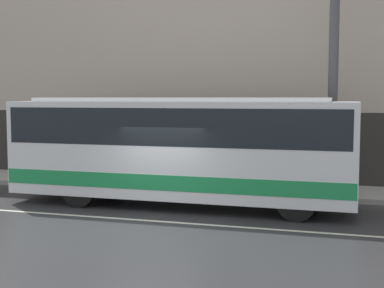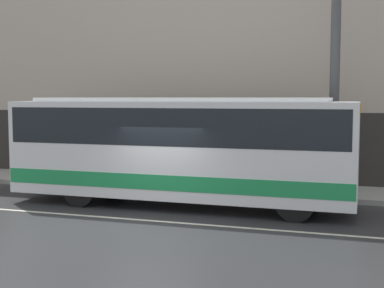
# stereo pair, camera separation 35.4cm
# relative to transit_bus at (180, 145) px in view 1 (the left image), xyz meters

# --- Properties ---
(ground_plane) EXTENTS (60.00, 60.00, 0.00)m
(ground_plane) POSITION_rel_transit_bus_xyz_m (-0.13, -2.19, -1.88)
(ground_plane) COLOR #2D2D30
(sidewalk) EXTENTS (60.00, 2.70, 0.17)m
(sidewalk) POSITION_rel_transit_bus_xyz_m (-0.13, 3.16, -1.80)
(sidewalk) COLOR #A09E99
(sidewalk) RESTS_ON ground_plane
(building_facade) EXTENTS (60.00, 0.35, 11.43)m
(building_facade) POSITION_rel_transit_bus_xyz_m (-0.13, 4.65, 3.63)
(building_facade) COLOR #B7A899
(building_facade) RESTS_ON ground_plane
(lane_stripe) EXTENTS (54.00, 0.14, 0.01)m
(lane_stripe) POSITION_rel_transit_bus_xyz_m (-0.13, -2.19, -1.88)
(lane_stripe) COLOR beige
(lane_stripe) RESTS_ON ground_plane
(transit_bus) EXTENTS (10.57, 2.51, 3.35)m
(transit_bus) POSITION_rel_transit_bus_xyz_m (0.00, 0.00, 0.00)
(transit_bus) COLOR white
(transit_bus) RESTS_ON ground_plane
(utility_pole_near) EXTENTS (0.31, 0.31, 7.85)m
(utility_pole_near) POSITION_rel_transit_bus_xyz_m (4.45, 2.37, 2.21)
(utility_pole_near) COLOR #4C4C4F
(utility_pole_near) RESTS_ON sidewalk
(pedestrian_waiting) EXTENTS (0.36, 0.36, 1.73)m
(pedestrian_waiting) POSITION_rel_transit_bus_xyz_m (-2.89, 3.45, -0.90)
(pedestrian_waiting) COLOR navy
(pedestrian_waiting) RESTS_ON sidewalk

